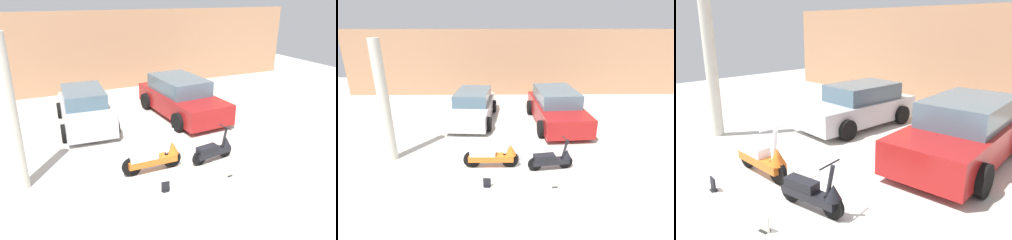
# 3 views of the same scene
# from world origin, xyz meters

# --- Properties ---
(ground_plane) EXTENTS (28.00, 28.00, 0.00)m
(ground_plane) POSITION_xyz_m (0.00, 0.00, 0.00)
(ground_plane) COLOR silver
(wall_back) EXTENTS (19.60, 0.12, 3.65)m
(wall_back) POSITION_xyz_m (0.00, 8.89, 1.83)
(wall_back) COLOR tan
(wall_back) RESTS_ON ground_plane
(scooter_front_left) EXTENTS (1.62, 0.58, 1.13)m
(scooter_front_left) POSITION_xyz_m (-1.21, 0.73, 0.40)
(scooter_front_left) COLOR black
(scooter_front_left) RESTS_ON ground_plane
(scooter_front_right) EXTENTS (1.33, 0.50, 0.93)m
(scooter_front_right) POSITION_xyz_m (0.50, 0.59, 0.33)
(scooter_front_right) COLOR black
(scooter_front_right) RESTS_ON ground_plane
(car_rear_left) EXTENTS (1.98, 3.81, 1.26)m
(car_rear_left) POSITION_xyz_m (-2.22, 4.74, 0.60)
(car_rear_left) COLOR #B7B7BC
(car_rear_left) RESTS_ON ground_plane
(car_rear_center) EXTENTS (2.23, 4.28, 1.42)m
(car_rear_center) POSITION_xyz_m (1.31, 4.29, 0.68)
(car_rear_center) COLOR maroon
(car_rear_center) RESTS_ON ground_plane
(placard_near_left_scooter) EXTENTS (0.20, 0.13, 0.26)m
(placard_near_left_scooter) POSITION_xyz_m (-1.35, -0.27, 0.11)
(placard_near_left_scooter) COLOR black
(placard_near_left_scooter) RESTS_ON ground_plane
(placard_near_right_scooter) EXTENTS (0.20, 0.15, 0.26)m
(placard_near_right_scooter) POSITION_xyz_m (0.41, -0.30, 0.11)
(placard_near_right_scooter) COLOR black
(placard_near_right_scooter) RESTS_ON ground_plane
(support_column_side) EXTENTS (0.31, 0.31, 3.65)m
(support_column_side) POSITION_xyz_m (-4.39, 1.28, 1.83)
(support_column_side) COLOR beige
(support_column_side) RESTS_ON ground_plane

